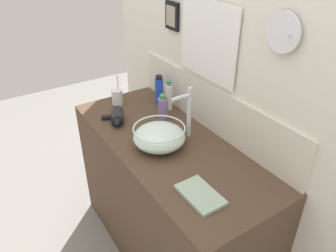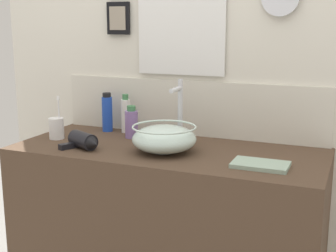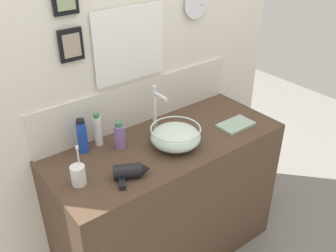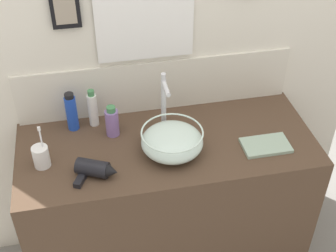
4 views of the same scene
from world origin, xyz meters
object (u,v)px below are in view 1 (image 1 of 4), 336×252
faucet (187,110)px  hand_towel (200,195)px  shampoo_bottle (169,96)px  glass_bowl_sink (159,136)px  hair_drier (117,118)px  lotion_bottle (159,90)px  toothbrush_cup (117,97)px  soap_dispenser (163,108)px

faucet → hand_towel: size_ratio=1.37×
faucet → shampoo_bottle: faucet is taller
glass_bowl_sink → hair_drier: bearing=-166.4°
lotion_bottle → hair_drier: bearing=-77.4°
hair_drier → lotion_bottle: 0.35m
hair_drier → toothbrush_cup: size_ratio=0.97×
toothbrush_cup → soap_dispenser: (0.32, 0.15, 0.02)m
toothbrush_cup → hand_towel: toothbrush_cup is taller
hair_drier → shampoo_bottle: bearing=86.4°
faucet → hand_towel: (0.42, -0.23, -0.16)m
soap_dispenser → lotion_bottle: bearing=155.5°
hair_drier → hand_towel: 0.76m
faucet → shampoo_bottle: bearing=164.0°
soap_dispenser → faucet: bearing=0.1°
hair_drier → lotion_bottle: bearing=102.6°
faucet → soap_dispenser: bearing=-179.9°
faucet → toothbrush_cup: (-0.56, -0.15, -0.11)m
soap_dispenser → lotion_bottle: 0.19m
hair_drier → soap_dispenser: soap_dispenser is taller
glass_bowl_sink → shampoo_bottle: 0.42m
faucet → soap_dispenser: size_ratio=1.88×
hair_drier → soap_dispenser: size_ratio=1.28×
hand_towel → hair_drier: bearing=-177.7°
faucet → lotion_bottle: (-0.42, 0.08, -0.07)m
hair_drier → toothbrush_cup: toothbrush_cup is taller
soap_dispenser → lotion_bottle: (-0.18, 0.08, 0.02)m
lotion_bottle → toothbrush_cup: bearing=-121.3°
faucet → toothbrush_cup: faucet is taller
faucet → toothbrush_cup: size_ratio=1.42×
toothbrush_cup → hand_towel: size_ratio=0.96×
hair_drier → lotion_bottle: lotion_bottle is taller
toothbrush_cup → soap_dispenser: toothbrush_cup is taller
hair_drier → shampoo_bottle: 0.35m
glass_bowl_sink → shampoo_bottle: bearing=140.1°
toothbrush_cup → lotion_bottle: toothbrush_cup is taller
soap_dispenser → lotion_bottle: size_ratio=0.79×
lotion_bottle → hand_towel: 0.89m
soap_dispenser → lotion_bottle: lotion_bottle is taller
hair_drier → toothbrush_cup: bearing=153.8°
lotion_bottle → hand_towel: lotion_bottle is taller
glass_bowl_sink → hand_towel: 0.42m
soap_dispenser → hand_towel: 0.70m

